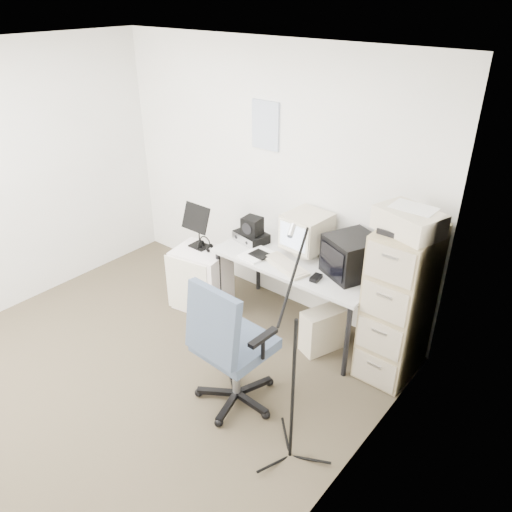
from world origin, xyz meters
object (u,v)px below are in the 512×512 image
Objects in this scene: filing_cabinet at (399,304)px; desk at (297,294)px; office_chair at (235,342)px; side_cart at (202,278)px.

filing_cabinet reaches higher than desk.
desk is 1.34× the size of office_chair.
office_chair is (-0.76, -1.10, -0.09)m from filing_cabinet.
filing_cabinet is at bearing 1.81° from desk.
filing_cabinet reaches higher than office_chair.
side_cart is at bearing -162.71° from desk.
filing_cabinet is 1.95m from side_cart.
filing_cabinet is 1.16× the size of office_chair.
desk is 1.11m from office_chair.
desk is at bearing -178.19° from filing_cabinet.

